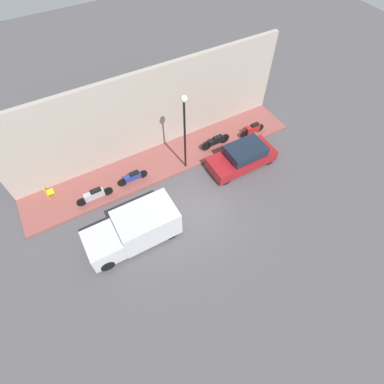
{
  "coord_description": "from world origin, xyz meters",
  "views": [
    {
      "loc": [
        -7.66,
        4.82,
        14.13
      ],
      "look_at": [
        1.06,
        -0.11,
        0.6
      ],
      "focal_mm": 28.0,
      "sensor_mm": 36.0,
      "label": 1
    }
  ],
  "objects_px": {
    "motorcycle_black": "(216,141)",
    "cafe_chair": "(49,192)",
    "scooter_silver": "(95,195)",
    "motorcycle_blue": "(133,177)",
    "streetlamp": "(184,122)",
    "motorcycle_red": "(253,129)",
    "parked_car": "(242,157)",
    "delivery_van": "(134,229)"
  },
  "relations": [
    {
      "from": "motorcycle_black",
      "to": "cafe_chair",
      "type": "xyz_separation_m",
      "value": [
        1.1,
        10.4,
        0.08
      ]
    },
    {
      "from": "motorcycle_red",
      "to": "streetlamp",
      "type": "bearing_deg",
      "value": 93.07
    },
    {
      "from": "parked_car",
      "to": "motorcycle_red",
      "type": "height_order",
      "value": "parked_car"
    },
    {
      "from": "parked_car",
      "to": "motorcycle_blue",
      "type": "xyz_separation_m",
      "value": [
        1.96,
        6.45,
        -0.15
      ]
    },
    {
      "from": "scooter_silver",
      "to": "cafe_chair",
      "type": "height_order",
      "value": "cafe_chair"
    },
    {
      "from": "motorcycle_red",
      "to": "streetlamp",
      "type": "relative_size",
      "value": 0.36
    },
    {
      "from": "scooter_silver",
      "to": "streetlamp",
      "type": "relative_size",
      "value": 0.41
    },
    {
      "from": "streetlamp",
      "to": "motorcycle_black",
      "type": "bearing_deg",
      "value": -77.89
    },
    {
      "from": "delivery_van",
      "to": "motorcycle_black",
      "type": "xyz_separation_m",
      "value": [
        3.62,
        -7.19,
        -0.35
      ]
    },
    {
      "from": "parked_car",
      "to": "cafe_chair",
      "type": "relative_size",
      "value": 4.74
    },
    {
      "from": "scooter_silver",
      "to": "cafe_chair",
      "type": "bearing_deg",
      "value": 57.26
    },
    {
      "from": "motorcycle_red",
      "to": "motorcycle_black",
      "type": "relative_size",
      "value": 0.9
    },
    {
      "from": "scooter_silver",
      "to": "streetlamp",
      "type": "xyz_separation_m",
      "value": [
        -0.24,
        -5.68,
        3.05
      ]
    },
    {
      "from": "parked_car",
      "to": "motorcycle_blue",
      "type": "distance_m",
      "value": 6.74
    },
    {
      "from": "motorcycle_blue",
      "to": "cafe_chair",
      "type": "bearing_deg",
      "value": 75.24
    },
    {
      "from": "delivery_van",
      "to": "scooter_silver",
      "type": "distance_m",
      "value": 3.49
    },
    {
      "from": "motorcycle_blue",
      "to": "parked_car",
      "type": "bearing_deg",
      "value": -106.94
    },
    {
      "from": "motorcycle_black",
      "to": "cafe_chair",
      "type": "distance_m",
      "value": 10.45
    },
    {
      "from": "motorcycle_black",
      "to": "cafe_chair",
      "type": "height_order",
      "value": "cafe_chair"
    },
    {
      "from": "motorcycle_red",
      "to": "motorcycle_blue",
      "type": "relative_size",
      "value": 1.0
    },
    {
      "from": "motorcycle_blue",
      "to": "streetlamp",
      "type": "distance_m",
      "value": 4.55
    },
    {
      "from": "delivery_van",
      "to": "streetlamp",
      "type": "distance_m",
      "value": 6.2
    },
    {
      "from": "delivery_van",
      "to": "streetlamp",
      "type": "height_order",
      "value": "streetlamp"
    },
    {
      "from": "scooter_silver",
      "to": "motorcycle_blue",
      "type": "xyz_separation_m",
      "value": [
        0.2,
        -2.39,
        -0.05
      ]
    },
    {
      "from": "motorcycle_black",
      "to": "motorcycle_blue",
      "type": "distance_m",
      "value": 5.83
    },
    {
      "from": "delivery_van",
      "to": "cafe_chair",
      "type": "height_order",
      "value": "delivery_van"
    },
    {
      "from": "parked_car",
      "to": "streetlamp",
      "type": "height_order",
      "value": "streetlamp"
    },
    {
      "from": "motorcycle_red",
      "to": "motorcycle_blue",
      "type": "distance_m",
      "value": 8.57
    },
    {
      "from": "motorcycle_red",
      "to": "cafe_chair",
      "type": "xyz_separation_m",
      "value": [
        1.36,
        13.14,
        0.07
      ]
    },
    {
      "from": "motorcycle_red",
      "to": "streetlamp",
      "type": "height_order",
      "value": "streetlamp"
    },
    {
      "from": "motorcycle_black",
      "to": "streetlamp",
      "type": "height_order",
      "value": "streetlamp"
    },
    {
      "from": "motorcycle_red",
      "to": "cafe_chair",
      "type": "distance_m",
      "value": 13.21
    },
    {
      "from": "parked_car",
      "to": "scooter_silver",
      "type": "distance_m",
      "value": 9.01
    },
    {
      "from": "streetlamp",
      "to": "cafe_chair",
      "type": "distance_m",
      "value": 8.56
    },
    {
      "from": "motorcycle_black",
      "to": "motorcycle_red",
      "type": "bearing_deg",
      "value": -95.43
    },
    {
      "from": "parked_car",
      "to": "cafe_chair",
      "type": "distance_m",
      "value": 11.46
    },
    {
      "from": "motorcycle_red",
      "to": "cafe_chair",
      "type": "height_order",
      "value": "cafe_chair"
    },
    {
      "from": "motorcycle_black",
      "to": "cafe_chair",
      "type": "bearing_deg",
      "value": 83.99
    },
    {
      "from": "motorcycle_blue",
      "to": "scooter_silver",
      "type": "bearing_deg",
      "value": 94.77
    },
    {
      "from": "motorcycle_red",
      "to": "motorcycle_blue",
      "type": "xyz_separation_m",
      "value": [
        0.15,
        8.57,
        -0.05
      ]
    },
    {
      "from": "parked_car",
      "to": "delivery_van",
      "type": "distance_m",
      "value": 7.96
    },
    {
      "from": "scooter_silver",
      "to": "parked_car",
      "type": "bearing_deg",
      "value": -101.3
    }
  ]
}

